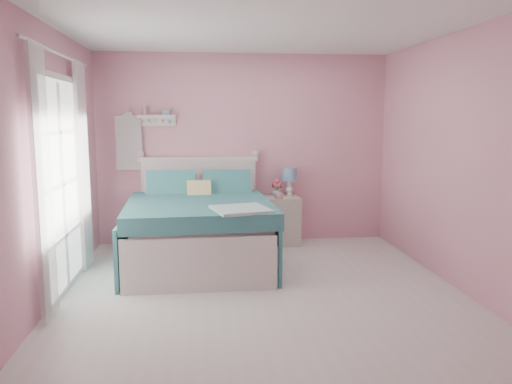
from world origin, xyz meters
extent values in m
plane|color=silver|center=(0.00, 0.00, 0.00)|extent=(4.50, 4.50, 0.00)
plane|color=pink|center=(0.00, 2.25, 1.30)|extent=(4.00, 0.00, 4.00)
plane|color=pink|center=(0.00, -2.25, 1.30)|extent=(4.00, 0.00, 4.00)
plane|color=pink|center=(-2.00, 0.00, 1.30)|extent=(0.00, 4.50, 4.50)
plane|color=pink|center=(2.00, 0.00, 1.30)|extent=(0.00, 4.50, 4.50)
plane|color=white|center=(0.00, 0.00, 2.60)|extent=(4.50, 4.50, 0.00)
cube|color=silver|center=(-0.62, 1.18, 0.22)|extent=(1.60, 2.07, 0.44)
cube|color=silver|center=(-0.62, 1.18, 0.52)|extent=(1.54, 2.00, 0.16)
cube|color=silver|center=(-0.62, 2.19, 0.57)|extent=(1.56, 0.07, 1.15)
cube|color=silver|center=(-0.62, 2.19, 1.18)|extent=(1.62, 0.09, 0.06)
cube|color=silver|center=(-0.62, 0.18, 0.28)|extent=(1.56, 0.06, 0.56)
cube|color=teal|center=(-0.62, 1.03, 0.69)|extent=(1.71, 1.81, 0.18)
cube|color=pink|center=(-0.98, 1.87, 0.80)|extent=(0.69, 0.30, 0.43)
cube|color=pink|center=(-0.26, 1.87, 0.80)|extent=(0.69, 0.30, 0.43)
cube|color=#CCBC59|center=(-0.62, 1.59, 0.80)|extent=(0.31, 0.23, 0.31)
cube|color=beige|center=(0.51, 2.01, 0.33)|extent=(0.46, 0.42, 0.66)
cube|color=silver|center=(0.51, 1.81, 0.53)|extent=(0.40, 0.02, 0.16)
sphere|color=white|center=(0.51, 1.79, 0.53)|extent=(0.03, 0.03, 0.03)
cylinder|color=white|center=(0.61, 2.05, 0.67)|extent=(0.13, 0.13, 0.02)
cylinder|color=white|center=(0.61, 2.05, 0.78)|extent=(0.06, 0.06, 0.22)
cylinder|color=#72A0BF|center=(0.61, 2.05, 0.97)|extent=(0.20, 0.20, 0.18)
imported|color=silver|center=(0.44, 2.03, 0.73)|extent=(0.15, 0.15, 0.14)
imported|color=#D18C99|center=(0.44, 1.87, 0.70)|extent=(0.12, 0.12, 0.08)
sphere|color=#E34D70|center=(0.44, 2.03, 0.87)|extent=(0.06, 0.06, 0.06)
sphere|color=#E34D70|center=(0.48, 2.05, 0.83)|extent=(0.06, 0.06, 0.06)
sphere|color=#E34D70|center=(0.40, 2.04, 0.84)|extent=(0.06, 0.06, 0.06)
sphere|color=#E34D70|center=(0.46, 2.00, 0.81)|extent=(0.06, 0.06, 0.06)
sphere|color=#E34D70|center=(0.41, 2.01, 0.82)|extent=(0.06, 0.06, 0.06)
cube|color=silver|center=(-1.17, 2.17, 1.75)|extent=(0.50, 0.14, 0.04)
cube|color=silver|center=(-1.17, 2.23, 1.68)|extent=(0.50, 0.03, 0.12)
cylinder|color=#D18C99|center=(-1.32, 2.17, 1.82)|extent=(0.06, 0.06, 0.10)
cube|color=#72A0BF|center=(-1.05, 2.17, 1.80)|extent=(0.08, 0.06, 0.07)
cube|color=white|center=(-1.55, 2.18, 1.40)|extent=(0.34, 0.03, 0.72)
cube|color=silver|center=(-1.97, 0.40, 2.13)|extent=(0.04, 1.32, 0.06)
cube|color=silver|center=(-1.97, 0.40, 0.03)|extent=(0.04, 1.32, 0.06)
cube|color=silver|center=(-1.97, -0.23, 1.05)|extent=(0.04, 0.06, 2.10)
cube|color=silver|center=(-1.97, 1.03, 1.05)|extent=(0.04, 0.06, 2.10)
cube|color=white|center=(-1.97, 0.40, 1.08)|extent=(0.02, 1.20, 2.04)
cube|color=white|center=(-1.92, -0.34, 1.18)|extent=(0.04, 0.40, 2.32)
cube|color=white|center=(-1.92, 1.14, 1.18)|extent=(0.04, 0.40, 2.32)
camera|label=1|loc=(-0.59, -4.66, 1.74)|focal=35.00mm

